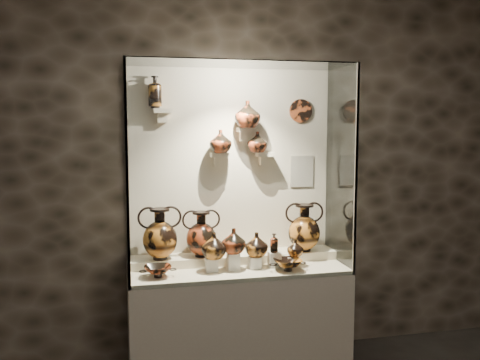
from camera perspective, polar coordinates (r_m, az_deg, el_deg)
name	(u,v)px	position (r m, az deg, el deg)	size (l,w,h in m)	color
wall_back	(229,166)	(4.40, -1.13, 1.48)	(5.00, 0.02, 3.20)	black
plinth	(238,321)	(4.37, -0.19, -14.77)	(1.70, 0.60, 0.80)	beige
front_tier	(238,269)	(4.24, -0.20, -9.52)	(1.68, 0.58, 0.03)	beige
rear_tier	(233,259)	(4.39, -0.71, -8.47)	(1.70, 0.25, 0.10)	beige
back_panel	(230,166)	(4.40, -1.12, 1.48)	(1.70, 0.03, 1.60)	beige
glass_front	(247,173)	(3.81, 0.79, 0.74)	(1.70, 0.01, 1.60)	white
glass_left	(125,172)	(3.99, -12.13, 0.85)	(0.01, 0.60, 1.60)	white
glass_right	(341,167)	(4.36, 10.71, 1.33)	(0.01, 0.60, 1.60)	white
glass_top	(238,64)	(4.10, -0.20, 12.27)	(1.70, 0.60, 0.01)	white
frame_post_left	(127,176)	(3.70, -11.95, 0.45)	(0.02, 0.02, 1.60)	gray
frame_post_right	(356,171)	(4.09, 12.26, 0.98)	(0.02, 0.02, 1.60)	gray
pedestal_a	(212,265)	(4.13, -3.05, -9.01)	(0.09, 0.09, 0.10)	silver
pedestal_b	(233,261)	(4.16, -0.72, -8.68)	(0.09, 0.09, 0.13)	silver
pedestal_c	(255,263)	(4.20, 1.57, -8.80)	(0.09, 0.09, 0.09)	silver
pedestal_d	(274,260)	(4.24, 3.69, -8.47)	(0.09, 0.09, 0.12)	silver
pedestal_e	(291,261)	(4.29, 5.50, -8.60)	(0.09, 0.09, 0.08)	silver
bracket_ul	(162,111)	(4.23, -8.28, 7.32)	(0.14, 0.12, 0.04)	beige
bracket_ca	(219,155)	(4.30, -2.22, 2.70)	(0.14, 0.12, 0.04)	beige
bracket_cb	(244,130)	(4.33, 0.38, 5.38)	(0.10, 0.12, 0.04)	beige
bracket_cc	(265,154)	(4.39, 2.67, 2.77)	(0.14, 0.12, 0.04)	beige
amphora_left	(160,234)	(4.20, -8.54, -5.68)	(0.32, 0.32, 0.40)	#B86C23
amphora_mid	(201,234)	(4.26, -4.15, -5.75)	(0.29, 0.29, 0.36)	#9C3A1B
amphora_right	(304,227)	(4.46, 6.86, -5.05)	(0.31, 0.31, 0.39)	#B86C23
jug_a	(214,246)	(4.08, -2.81, -7.00)	(0.19, 0.19, 0.20)	#B86C23
jug_b	(234,241)	(4.12, -0.68, -6.51)	(0.19, 0.19, 0.19)	#9C3A1B
jug_c	(256,245)	(4.18, 1.77, -6.90)	(0.18, 0.18, 0.19)	#B86C23
jug_e	(295,248)	(4.25, 5.91, -7.22)	(0.13, 0.13, 0.14)	#B86C23
lekythos_small	(274,242)	(4.19, 3.65, -6.60)	(0.07, 0.07, 0.17)	#9C3A1B
kylix_left	(158,270)	(4.01, -8.76, -9.49)	(0.26, 0.22, 0.10)	#9C3A1B
kylix_right	(288,264)	(4.15, 5.11, -8.88)	(0.28, 0.23, 0.11)	#B86C23
lekythos_tall	(155,90)	(4.23, -9.06, 9.46)	(0.11, 0.11, 0.28)	#B86C23
ovoid_vase_a	(221,141)	(4.26, -2.09, 4.15)	(0.18, 0.18, 0.19)	#9C3A1B
ovoid_vase_b	(247,114)	(4.29, 0.80, 7.04)	(0.21, 0.21, 0.22)	#9C3A1B
ovoid_vase_c	(257,142)	(4.33, 1.87, 4.08)	(0.16, 0.16, 0.17)	#9C3A1B
wall_plate	(301,111)	(4.52, 6.49, 7.34)	(0.20, 0.20, 0.02)	#B94E24
info_placard	(302,171)	(4.55, 6.61, 0.93)	(0.20, 0.01, 0.27)	beige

